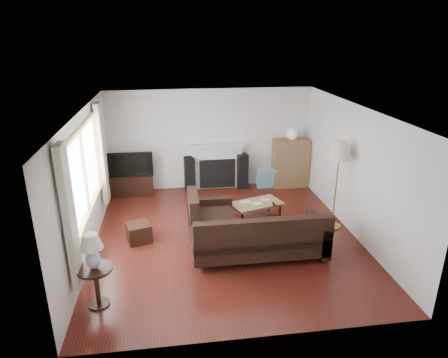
{
  "coord_description": "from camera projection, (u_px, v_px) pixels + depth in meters",
  "views": [
    {
      "loc": [
        -1.01,
        -6.84,
        3.79
      ],
      "look_at": [
        0.0,
        0.3,
        1.1
      ],
      "focal_mm": 32.0,
      "sensor_mm": 36.0,
      "label": 1
    }
  ],
  "objects": [
    {
      "name": "curtain_near",
      "position": [
        70.0,
        219.0,
        5.4
      ],
      "size": [
        0.1,
        0.35,
        2.1
      ],
      "primitive_type": "cube",
      "color": "beige",
      "rests_on": "room"
    },
    {
      "name": "curtain_far",
      "position": [
        102.0,
        154.0,
        8.22
      ],
      "size": [
        0.1,
        0.35,
        2.1
      ],
      "primitive_type": "cube",
      "color": "beige",
      "rests_on": "room"
    },
    {
      "name": "bookshelf",
      "position": [
        290.0,
        163.0,
        10.18
      ],
      "size": [
        0.9,
        0.43,
        1.23
      ],
      "primitive_type": "cube",
      "color": "brown",
      "rests_on": "ground"
    },
    {
      "name": "table_lamp",
      "position": [
        92.0,
        252.0,
        5.56
      ],
      "size": [
        0.33,
        0.33,
        0.53
      ],
      "primitive_type": "cube",
      "color": "silver",
      "rests_on": "side_table"
    },
    {
      "name": "room",
      "position": [
        226.0,
        177.0,
        7.36
      ],
      "size": [
        5.1,
        5.6,
        2.54
      ],
      "color": "#4E1811",
      "rests_on": "ground"
    },
    {
      "name": "side_table",
      "position": [
        97.0,
        287.0,
        5.77
      ],
      "size": [
        0.5,
        0.5,
        0.63
      ],
      "primitive_type": "cube",
      "color": "black",
      "rests_on": "ground"
    },
    {
      "name": "globe_lamp",
      "position": [
        292.0,
        134.0,
        9.91
      ],
      "size": [
        0.27,
        0.27,
        0.27
      ],
      "primitive_type": "sphere",
      "color": "white",
      "rests_on": "bookshelf"
    },
    {
      "name": "footstool",
      "position": [
        139.0,
        232.0,
        7.6
      ],
      "size": [
        0.53,
        0.53,
        0.36
      ],
      "primitive_type": "cube",
      "rotation": [
        0.0,
        0.0,
        0.29
      ],
      "color": "black",
      "rests_on": "ground"
    },
    {
      "name": "fireplace",
      "position": [
        217.0,
        166.0,
        10.07
      ],
      "size": [
        1.4,
        0.26,
        1.15
      ],
      "primitive_type": "cube",
      "color": "white",
      "rests_on": "room"
    },
    {
      "name": "sectional_sofa",
      "position": [
        259.0,
        235.0,
        7.02
      ],
      "size": [
        2.56,
        1.87,
        0.83
      ],
      "primitive_type": "cube",
      "color": "black",
      "rests_on": "ground"
    },
    {
      "name": "floor_lamp",
      "position": [
        336.0,
        186.0,
        7.89
      ],
      "size": [
        0.49,
        0.49,
        1.82
      ],
      "primitive_type": "cube",
      "rotation": [
        0.0,
        0.0,
        0.04
      ],
      "color": "#A27238",
      "rests_on": "ground"
    },
    {
      "name": "speaker_right",
      "position": [
        242.0,
        171.0,
        10.11
      ],
      "size": [
        0.29,
        0.33,
        0.89
      ],
      "primitive_type": "cube",
      "rotation": [
        0.0,
        0.0,
        0.16
      ],
      "color": "black",
      "rests_on": "ground"
    },
    {
      "name": "coffee_table",
      "position": [
        256.0,
        211.0,
        8.43
      ],
      "size": [
        1.16,
        0.86,
        0.41
      ],
      "primitive_type": "cube",
      "rotation": [
        0.0,
        0.0,
        0.31
      ],
      "color": "olive",
      "rests_on": "ground"
    },
    {
      "name": "speaker_left",
      "position": [
        190.0,
        174.0,
        9.94
      ],
      "size": [
        0.27,
        0.31,
        0.86
      ],
      "primitive_type": "cube",
      "rotation": [
        0.0,
        0.0,
        0.11
      ],
      "color": "black",
      "rests_on": "ground"
    },
    {
      "name": "tv_stand",
      "position": [
        132.0,
        184.0,
        9.77
      ],
      "size": [
        1.0,
        0.45,
        0.5
      ],
      "primitive_type": "cube",
      "color": "black",
      "rests_on": "ground"
    },
    {
      "name": "window",
      "position": [
        85.0,
        171.0,
        6.75
      ],
      "size": [
        0.12,
        2.74,
        1.54
      ],
      "primitive_type": "cube",
      "color": "olive",
      "rests_on": "room"
    },
    {
      "name": "television",
      "position": [
        131.0,
        163.0,
        9.58
      ],
      "size": [
        1.04,
        0.14,
        0.6
      ],
      "primitive_type": "imported",
      "color": "black",
      "rests_on": "tv_stand"
    }
  ]
}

